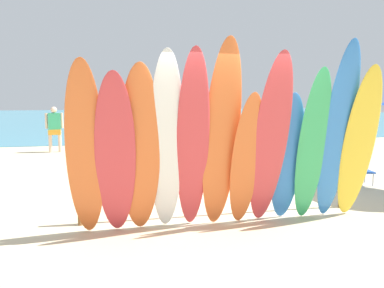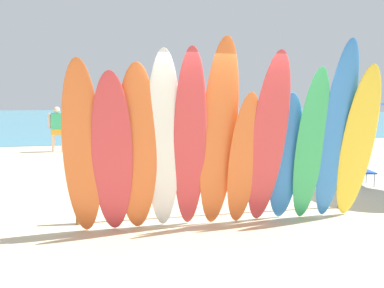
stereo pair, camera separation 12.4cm
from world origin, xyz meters
TOP-DOWN VIEW (x-y plane):
  - ground at (0.00, 14.00)m, footprint 60.00×60.00m
  - ocean_water at (0.00, 29.92)m, footprint 60.00×40.00m
  - surfboard_rack at (0.00, 0.00)m, footprint 4.50×0.07m
  - surfboard_orange_0 at (-2.06, -0.53)m, footprint 0.55×0.59m
  - surfboard_red_1 at (-1.66, -0.56)m, footprint 0.59×0.64m
  - surfboard_orange_2 at (-1.32, -0.53)m, footprint 0.59×0.59m
  - surfboard_white_3 at (-0.95, -0.55)m, footprint 0.53×0.70m
  - surfboard_red_4 at (-0.59, -0.61)m, footprint 0.54×0.82m
  - surfboard_orange_5 at (-0.16, -0.60)m, footprint 0.61×0.68m
  - surfboard_orange_6 at (0.22, -0.58)m, footprint 0.51×0.60m
  - surfboard_red_7 at (0.58, -0.64)m, footprint 0.59×0.79m
  - surfboard_blue_8 at (0.94, -0.45)m, footprint 0.51×0.46m
  - surfboard_green_9 at (1.28, -0.58)m, footprint 0.48×0.59m
  - surfboard_blue_10 at (1.68, -0.63)m, footprint 0.50×0.73m
  - surfboard_yellow_11 at (2.03, -0.66)m, footprint 0.59×0.80m
  - beachgoer_near_rack at (-3.51, 8.18)m, footprint 0.59×0.26m
  - beachgoer_photographing at (1.34, 7.22)m, footprint 0.42×0.54m
  - beach_chair_red at (3.68, 1.67)m, footprint 0.62×0.77m
  - distant_boat at (6.38, 16.06)m, footprint 3.03×1.15m

SIDE VIEW (x-z plane):
  - ground at x=0.00m, z-range 0.00..0.00m
  - ocean_water at x=0.00m, z-range 0.00..0.02m
  - distant_boat at x=6.38m, z-range -0.01..0.23m
  - beach_chair_red at x=3.68m, z-range 0.02..0.84m
  - surfboard_rack at x=0.00m, z-range 0.23..0.93m
  - beachgoer_near_rack at x=-3.51m, z-range 0.12..1.69m
  - beachgoer_photographing at x=1.34m, z-range 0.12..1.74m
  - surfboard_blue_8 at x=0.94m, z-range 0.00..2.00m
  - surfboard_orange_6 at x=0.22m, z-range 0.00..2.00m
  - surfboard_red_1 at x=-1.66m, z-range 0.00..2.27m
  - surfboard_green_9 at x=1.28m, z-range 0.00..2.36m
  - surfboard_orange_2 at x=-1.32m, z-range 0.00..2.39m
  - surfboard_yellow_11 at x=2.03m, z-range 0.00..2.40m
  - surfboard_orange_0 at x=-2.06m, z-range 0.00..2.43m
  - surfboard_red_7 at x=0.58m, z-range 0.00..2.57m
  - surfboard_white_3 at x=-0.95m, z-range 0.00..2.57m
  - surfboard_red_4 at x=-0.59m, z-range 0.00..2.59m
  - surfboard_orange_5 at x=-0.16m, z-range 0.00..2.74m
  - surfboard_blue_10 at x=1.68m, z-range 0.00..2.76m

